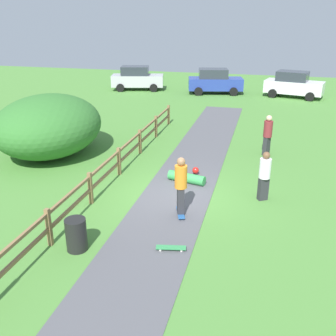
# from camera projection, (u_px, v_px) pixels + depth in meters

# --- Properties ---
(ground_plane) EXTENTS (60.00, 60.00, 0.00)m
(ground_plane) POSITION_uv_depth(u_px,v_px,m) (176.00, 195.00, 13.36)
(ground_plane) COLOR #4C8438
(asphalt_path) EXTENTS (2.40, 28.00, 0.02)m
(asphalt_path) POSITION_uv_depth(u_px,v_px,m) (176.00, 195.00, 13.36)
(asphalt_path) COLOR #515156
(asphalt_path) RESTS_ON ground_plane
(wooden_fence) EXTENTS (0.12, 18.12, 1.10)m
(wooden_fence) POSITION_uv_depth(u_px,v_px,m) (106.00, 171.00, 13.72)
(wooden_fence) COLOR olive
(wooden_fence) RESTS_ON ground_plane
(bush_large) EXTENTS (4.39, 5.27, 2.67)m
(bush_large) POSITION_uv_depth(u_px,v_px,m) (49.00, 126.00, 16.79)
(bush_large) COLOR #33702D
(bush_large) RESTS_ON ground_plane
(trash_bin) EXTENTS (0.56, 0.56, 0.90)m
(trash_bin) POSITION_uv_depth(u_px,v_px,m) (76.00, 235.00, 10.14)
(trash_bin) COLOR black
(trash_bin) RESTS_ON ground_plane
(skater_riding) EXTENTS (0.48, 0.82, 1.90)m
(skater_riding) POSITION_uv_depth(u_px,v_px,m) (181.00, 183.00, 11.65)
(skater_riding) COLOR #265999
(skater_riding) RESTS_ON asphalt_path
(skater_fallen) EXTENTS (1.46, 1.27, 0.36)m
(skater_fallen) POSITION_uv_depth(u_px,v_px,m) (187.00, 177.00, 14.35)
(skater_fallen) COLOR green
(skater_fallen) RESTS_ON asphalt_path
(skateboard_loose) EXTENTS (0.82, 0.35, 0.08)m
(skateboard_loose) POSITION_uv_depth(u_px,v_px,m) (171.00, 248.00, 10.22)
(skateboard_loose) COLOR #338C4C
(skateboard_loose) RESTS_ON asphalt_path
(bystander_maroon) EXTENTS (0.52, 0.52, 1.81)m
(bystander_maroon) POSITION_uv_depth(u_px,v_px,m) (268.00, 133.00, 16.84)
(bystander_maroon) COLOR #2D2D33
(bystander_maroon) RESTS_ON ground_plane
(bystander_white) EXTENTS (0.53, 0.53, 1.71)m
(bystander_white) POSITION_uv_depth(u_px,v_px,m) (265.00, 174.00, 12.73)
(bystander_white) COLOR #2D2D33
(bystander_white) RESTS_ON ground_plane
(parked_car_white) EXTENTS (4.48, 2.72, 1.92)m
(parked_car_white) POSITION_uv_depth(u_px,v_px,m) (294.00, 84.00, 28.87)
(parked_car_white) COLOR silver
(parked_car_white) RESTS_ON ground_plane
(parked_car_blue) EXTENTS (4.47, 2.69, 1.92)m
(parked_car_blue) POSITION_uv_depth(u_px,v_px,m) (215.00, 81.00, 30.23)
(parked_car_blue) COLOR #283D99
(parked_car_blue) RESTS_ON ground_plane
(parked_car_silver) EXTENTS (4.48, 2.73, 1.92)m
(parked_car_silver) POSITION_uv_depth(u_px,v_px,m) (137.00, 78.00, 31.73)
(parked_car_silver) COLOR #B7B7BC
(parked_car_silver) RESTS_ON ground_plane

